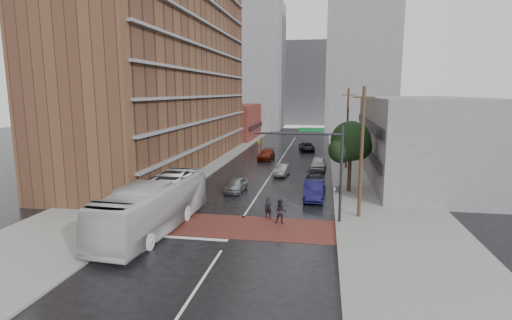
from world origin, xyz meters
The scene contains 24 objects.
ground centered at (0.00, 0.00, 0.00)m, with size 160.00×160.00×0.00m, color black.
crosswalk centered at (0.00, 0.50, 0.01)m, with size 14.00×5.00×0.02m, color brown.
sidewalk_west centered at (-11.50, 25.00, 0.07)m, with size 9.00×90.00×0.15m, color gray.
sidewalk_east centered at (11.50, 25.00, 0.07)m, with size 9.00×90.00×0.15m, color gray.
apartment_block centered at (-14.00, 24.00, 14.00)m, with size 10.00×44.00×28.00m, color brown.
storefront_west centered at (-12.00, 54.00, 3.50)m, with size 8.00×16.00×7.00m, color maroon.
building_east centered at (16.50, 20.00, 4.50)m, with size 11.00×26.00×9.00m, color gray.
distant_tower_west centered at (-14.00, 78.00, 16.00)m, with size 18.00×16.00×32.00m, color gray.
distant_tower_east centered at (14.00, 72.00, 18.00)m, with size 16.00×14.00×36.00m, color gray.
distant_tower_center centered at (0.00, 95.00, 12.00)m, with size 12.00×10.00×24.00m, color gray.
street_tree centered at (8.52, 12.03, 4.73)m, with size 4.20×4.10×6.90m.
signal_mast centered at (5.85, 2.50, 4.73)m, with size 6.50×0.30×7.20m.
utility_pole_near centered at (8.80, 4.00, 5.14)m, with size 1.60×0.26×10.00m.
utility_pole_far centered at (8.80, 24.00, 5.14)m, with size 1.60×0.26×10.00m.
transit_bus centered at (-5.50, -1.27, 1.77)m, with size 2.98×12.72×3.54m, color #BDBDBF.
pedestrian_a centered at (1.92, 3.00, 0.81)m, with size 0.59×0.39×1.62m, color black.
pedestrian_b centered at (3.00, 1.71, 0.91)m, with size 0.89×0.69×1.82m, color black.
car_travel_a centered at (-2.28, 10.49, 0.68)m, with size 1.62×4.01×1.37m, color #9A9DA1.
car_travel_b centered at (1.28, 18.85, 0.65)m, with size 1.37×3.93×1.30m, color #9EA2A5.
car_travel_c centered at (-2.11, 29.60, 0.70)m, with size 1.95×4.80×1.39m, color maroon.
suv_travel centered at (3.28, 38.80, 0.69)m, with size 2.27×4.93×1.37m, color black.
car_parked_near centered at (5.20, 8.99, 0.82)m, with size 1.74×4.99×1.64m, color #141343.
car_parked_mid centered at (5.22, 12.67, 0.71)m, with size 1.99×4.89×1.42m, color black.
car_parked_far centered at (5.37, 23.10, 0.82)m, with size 1.93×4.79×1.63m, color #A0A2A7.
Camera 1 is at (6.00, -26.39, 9.61)m, focal length 28.00 mm.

